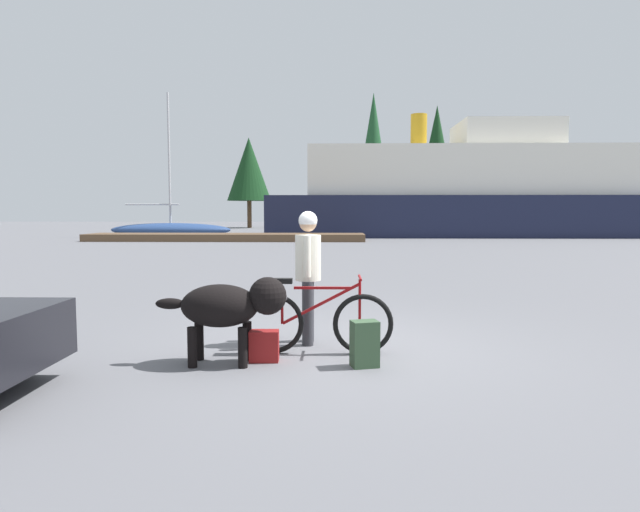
# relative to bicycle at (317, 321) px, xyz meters

# --- Properties ---
(ground_plane) EXTENTS (160.00, 160.00, 0.00)m
(ground_plane) POSITION_rel_bicycle_xyz_m (0.23, 0.29, -0.38)
(ground_plane) COLOR slate
(bicycle) EXTENTS (1.74, 0.44, 0.91)m
(bicycle) POSITION_rel_bicycle_xyz_m (0.00, 0.00, 0.00)
(bicycle) COLOR black
(bicycle) RESTS_ON ground_plane
(person_cyclist) EXTENTS (0.32, 0.53, 1.66)m
(person_cyclist) POSITION_rel_bicycle_xyz_m (-0.13, 0.50, 0.61)
(person_cyclist) COLOR #333338
(person_cyclist) RESTS_ON ground_plane
(dog) EXTENTS (1.42, 0.55, 0.95)m
(dog) POSITION_rel_bicycle_xyz_m (-0.93, -0.44, 0.26)
(dog) COLOR black
(dog) RESTS_ON ground_plane
(backpack) EXTENTS (0.32, 0.27, 0.49)m
(backpack) POSITION_rel_bicycle_xyz_m (0.52, -0.52, -0.13)
(backpack) COLOR #334C33
(backpack) RESTS_ON ground_plane
(handbag_pannier) EXTENTS (0.33, 0.19, 0.34)m
(handbag_pannier) POSITION_rel_bicycle_xyz_m (-0.57, -0.34, -0.21)
(handbag_pannier) COLOR maroon
(handbag_pannier) RESTS_ON ground_plane
(dock_pier) EXTENTS (15.51, 2.67, 0.40)m
(dock_pier) POSITION_rel_bicycle_xyz_m (-5.86, 24.21, -0.18)
(dock_pier) COLOR brown
(dock_pier) RESTS_ON ground_plane
(ferry_boat) EXTENTS (26.56, 8.82, 8.25)m
(ferry_boat) POSITION_rel_bicycle_xyz_m (9.31, 31.55, 2.47)
(ferry_boat) COLOR #191E38
(ferry_boat) RESTS_ON ground_plane
(sailboat_moored) EXTENTS (7.82, 2.19, 9.20)m
(sailboat_moored) POSITION_rel_bicycle_xyz_m (-10.38, 28.72, 0.12)
(sailboat_moored) COLOR navy
(sailboat_moored) RESTS_ON ground_plane
(pine_tree_far_left) EXTENTS (4.40, 4.40, 9.00)m
(pine_tree_far_left) POSITION_rel_bicycle_xyz_m (-8.29, 48.33, 5.46)
(pine_tree_far_left) COLOR #4C331E
(pine_tree_far_left) RESTS_ON ground_plane
(pine_tree_center) EXTENTS (3.11, 3.11, 12.82)m
(pine_tree_center) POSITION_rel_bicycle_xyz_m (3.94, 46.00, 7.50)
(pine_tree_center) COLOR #4C331E
(pine_tree_center) RESTS_ON ground_plane
(pine_tree_far_right) EXTENTS (3.95, 3.95, 11.86)m
(pine_tree_far_right) POSITION_rel_bicycle_xyz_m (10.16, 47.28, 6.56)
(pine_tree_far_right) COLOR #4C331E
(pine_tree_far_right) RESTS_ON ground_plane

